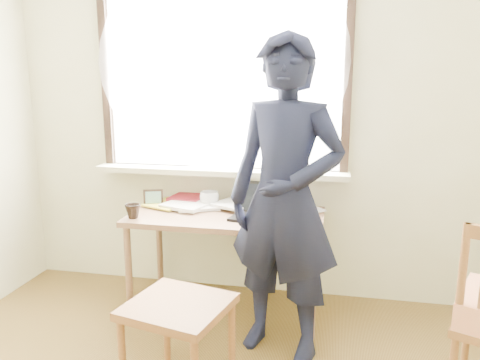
% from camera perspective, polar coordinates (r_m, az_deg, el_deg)
% --- Properties ---
extents(room_shell, '(3.52, 4.02, 2.61)m').
position_cam_1_polar(room_shell, '(1.66, -11.27, 13.77)').
color(room_shell, '#EEECC0').
rests_on(room_shell, ground).
extents(desk, '(1.29, 0.65, 0.69)m').
position_cam_1_polar(desk, '(3.19, -1.64, -5.41)').
color(desk, '#855F42').
rests_on(desk, ground).
extents(laptop, '(0.37, 0.32, 0.22)m').
position_cam_1_polar(laptop, '(3.08, 2.39, -3.63)').
color(laptop, black).
rests_on(laptop, desk).
extents(mug_white, '(0.19, 0.19, 0.11)m').
position_cam_1_polar(mug_white, '(3.35, -3.75, -2.33)').
color(mug_white, white).
rests_on(mug_white, desk).
extents(mug_dark, '(0.14, 0.14, 0.09)m').
position_cam_1_polar(mug_dark, '(3.14, -12.93, -3.73)').
color(mug_dark, black).
rests_on(mug_dark, desk).
extents(mouse, '(0.09, 0.06, 0.03)m').
position_cam_1_polar(mouse, '(3.00, 5.72, -4.82)').
color(mouse, black).
rests_on(mouse, desk).
extents(desk_clutter, '(0.87, 0.55, 0.04)m').
position_cam_1_polar(desk_clutter, '(3.38, -4.80, -2.75)').
color(desk_clutter, white).
rests_on(desk_clutter, desk).
extents(book_a, '(0.22, 0.27, 0.02)m').
position_cam_1_polar(book_a, '(3.52, -7.51, -2.41)').
color(book_a, white).
rests_on(book_a, desk).
extents(book_b, '(0.32, 0.31, 0.02)m').
position_cam_1_polar(book_b, '(3.31, 6.70, -3.36)').
color(book_b, white).
rests_on(book_b, desk).
extents(picture_frame, '(0.14, 0.06, 0.11)m').
position_cam_1_polar(picture_frame, '(3.41, -10.52, -2.22)').
color(picture_frame, black).
rests_on(picture_frame, desk).
extents(work_chair, '(0.57, 0.55, 0.49)m').
position_cam_1_polar(work_chair, '(2.48, -7.55, -16.18)').
color(work_chair, brown).
rests_on(work_chair, ground).
extents(person, '(0.77, 0.62, 1.84)m').
position_cam_1_polar(person, '(2.63, 5.49, -2.53)').
color(person, black).
rests_on(person, ground).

